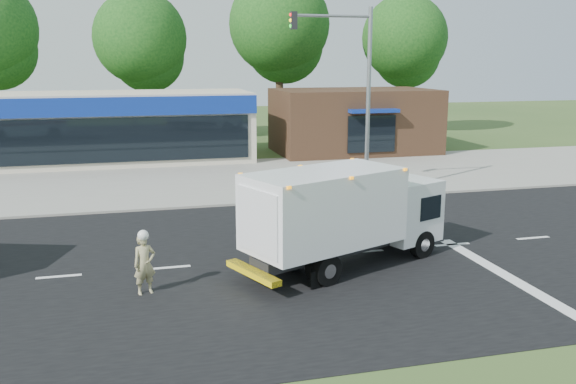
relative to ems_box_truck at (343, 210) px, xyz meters
name	(u,v)px	position (x,y,z in m)	size (l,w,h in m)	color
ground	(365,252)	(1.14, 1.09, -1.67)	(120.00, 120.00, 0.00)	#385123
road_asphalt	(365,252)	(1.14, 1.09, -1.67)	(60.00, 14.00, 0.02)	black
sidewalk	(297,195)	(1.14, 9.29, -1.61)	(60.00, 2.40, 0.12)	gray
parking_apron	(268,172)	(1.14, 15.09, -1.66)	(60.00, 9.00, 0.02)	gray
lane_markings	(425,262)	(2.49, -0.26, -1.66)	(55.20, 7.00, 0.01)	silver
ems_box_truck	(343,210)	(0.00, 0.00, 0.00)	(6.82, 4.38, 2.90)	black
emergency_worker	(145,263)	(-5.56, -0.74, -0.84)	(0.67, 0.54, 1.69)	tan
retail_strip_mall	(94,127)	(-7.86, 21.02, 0.34)	(18.00, 6.20, 4.00)	beige
brown_storefront	(354,121)	(8.14, 21.08, 0.33)	(10.00, 6.70, 4.00)	#382316
traffic_signal_pole	(354,82)	(3.49, 8.69, 3.25)	(3.51, 0.25, 8.00)	gray
background_trees	(213,38)	(0.29, 29.26, 5.71)	(36.77, 7.39, 12.10)	#332114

